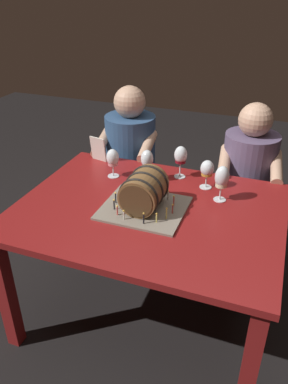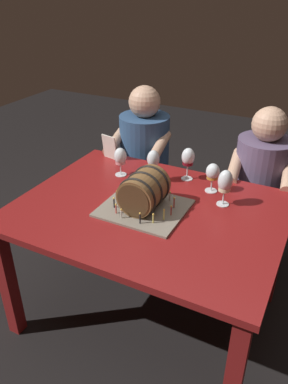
% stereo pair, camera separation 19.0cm
% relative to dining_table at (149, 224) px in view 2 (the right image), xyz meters
% --- Properties ---
extents(ground_plane, '(8.00, 8.00, 0.00)m').
position_rel_dining_table_xyz_m(ground_plane, '(0.00, 0.00, -0.65)').
color(ground_plane, black).
extents(dining_table, '(1.35, 1.03, 0.75)m').
position_rel_dining_table_xyz_m(dining_table, '(0.00, 0.00, 0.00)').
color(dining_table, maroon).
rests_on(dining_table, ground).
extents(barrel_cake, '(0.42, 0.37, 0.21)m').
position_rel_dining_table_xyz_m(barrel_cake, '(-0.02, -0.02, 0.19)').
color(barrel_cake, gray).
rests_on(barrel_cake, dining_table).
extents(wine_glass_amber, '(0.07, 0.07, 0.17)m').
position_rel_dining_table_xyz_m(wine_glass_amber, '(0.23, 0.32, 0.21)').
color(wine_glass_amber, white).
rests_on(wine_glass_amber, dining_table).
extents(wine_glass_empty, '(0.07, 0.07, 0.19)m').
position_rel_dining_table_xyz_m(wine_glass_empty, '(-0.11, 0.27, 0.24)').
color(wine_glass_empty, white).
rests_on(wine_glass_empty, dining_table).
extents(wine_glass_white, '(0.07, 0.07, 0.20)m').
position_rel_dining_table_xyz_m(wine_glass_white, '(0.33, 0.21, 0.23)').
color(wine_glass_white, white).
rests_on(wine_glass_white, dining_table).
extents(wine_glass_red, '(0.08, 0.08, 0.19)m').
position_rel_dining_table_xyz_m(wine_glass_red, '(0.05, 0.39, 0.23)').
color(wine_glass_red, white).
rests_on(wine_glass_red, dining_table).
extents(wine_glass_rose, '(0.07, 0.07, 0.17)m').
position_rel_dining_table_xyz_m(wine_glass_rose, '(-0.32, 0.26, 0.21)').
color(wine_glass_rose, white).
rests_on(wine_glass_rose, dining_table).
extents(menu_card, '(0.11, 0.05, 0.16)m').
position_rel_dining_table_xyz_m(menu_card, '(-0.50, 0.43, 0.18)').
color(menu_card, silver).
rests_on(menu_card, dining_table).
extents(person_seated_left, '(0.42, 0.50, 1.16)m').
position_rel_dining_table_xyz_m(person_seated_left, '(-0.41, 0.76, -0.10)').
color(person_seated_left, '#1B2D46').
rests_on(person_seated_left, ground).
extents(person_seated_right, '(0.41, 0.50, 1.13)m').
position_rel_dining_table_xyz_m(person_seated_right, '(0.41, 0.76, -0.12)').
color(person_seated_right, '#372D40').
rests_on(person_seated_right, ground).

